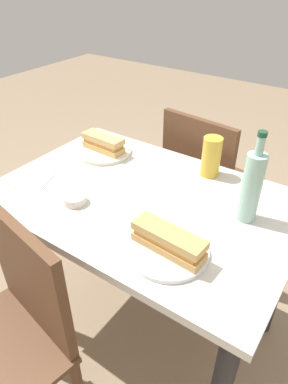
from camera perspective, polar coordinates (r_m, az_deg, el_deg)
ground_plane at (r=1.79m, az=0.00°, el=-20.63°), size 8.00×8.00×0.00m
dining_table at (r=1.33m, az=0.00°, el=-5.26°), size 1.08×0.73×0.74m
chair_far at (r=1.80m, az=9.96°, el=1.66°), size 0.44×0.44×0.88m
chair_near at (r=1.21m, az=-21.15°, el=-21.03°), size 0.46×0.46×0.88m
plate_near at (r=1.55m, az=-6.61°, el=6.65°), size 0.24×0.24×0.01m
baguette_sandwich_near at (r=1.53m, az=-6.71°, el=8.03°), size 0.19×0.08×0.07m
knife_near at (r=1.58m, az=-5.66°, el=7.81°), size 0.18×0.04×0.01m
plate_far at (r=1.03m, az=3.96°, el=-9.68°), size 0.24×0.24×0.01m
baguette_sandwich_far at (r=1.00m, az=4.06°, el=-7.97°), size 0.23×0.09×0.07m
knife_far at (r=1.06m, az=5.22°, el=-7.37°), size 0.18×0.04×0.01m
water_bottle at (r=1.13m, az=17.28°, el=0.92°), size 0.06×0.06×0.31m
beer_glass at (r=1.37m, az=10.99°, el=5.71°), size 0.07×0.07×0.16m
olive_bowl at (r=1.24m, az=-11.32°, el=-1.20°), size 0.08×0.08×0.03m
paper_napkin at (r=1.42m, az=-17.89°, el=2.07°), size 0.18×0.18×0.00m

